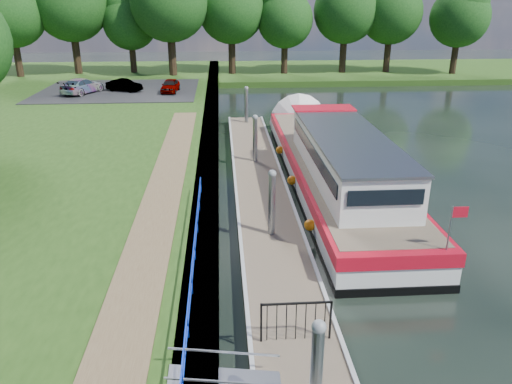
{
  "coord_description": "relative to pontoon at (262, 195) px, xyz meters",
  "views": [
    {
      "loc": [
        -1.78,
        -8.43,
        8.77
      ],
      "look_at": [
        -0.46,
        10.29,
        1.4
      ],
      "focal_mm": 35.0,
      "sensor_mm": 36.0,
      "label": 1
    }
  ],
  "objects": [
    {
      "name": "mooring_piles",
      "position": [
        0.0,
        0.0,
        1.1
      ],
      "size": [
        0.3,
        27.3,
        3.55
      ],
      "color": "gray",
      "rests_on": "ground"
    },
    {
      "name": "car_b",
      "position": [
        -10.38,
        24.27,
        1.19
      ],
      "size": [
        3.43,
        2.37,
        1.07
      ],
      "primitive_type": "imported",
      "rotation": [
        0.0,
        0.0,
        1.15
      ],
      "color": "#999999",
      "rests_on": "carpark"
    },
    {
      "name": "carpark",
      "position": [
        -11.0,
        25.0,
        0.62
      ],
      "size": [
        14.0,
        12.0,
        0.06
      ],
      "primitive_type": "cube",
      "color": "black",
      "rests_on": "riverbank"
    },
    {
      "name": "gate_panel",
      "position": [
        -0.0,
        -10.8,
        0.97
      ],
      "size": [
        1.85,
        0.05,
        1.15
      ],
      "color": "black",
      "rests_on": "ground"
    },
    {
      "name": "bank_edge",
      "position": [
        -2.55,
        2.0,
        0.2
      ],
      "size": [
        1.1,
        90.0,
        0.78
      ],
      "primitive_type": "cube",
      "color": "#473D2D",
      "rests_on": "ground"
    },
    {
      "name": "car_c",
      "position": [
        -13.85,
        23.48,
        1.3
      ],
      "size": [
        3.48,
        4.85,
        1.3
      ],
      "primitive_type": "imported",
      "rotation": [
        0.0,
        0.0,
        2.73
      ],
      "color": "#999999",
      "rests_on": "carpark"
    },
    {
      "name": "far_bank",
      "position": [
        12.0,
        39.0,
        0.12
      ],
      "size": [
        60.0,
        18.0,
        0.6
      ],
      "primitive_type": "cube",
      "color": "#204012",
      "rests_on": "ground"
    },
    {
      "name": "blue_fence",
      "position": [
        -2.75,
        -10.0,
        1.13
      ],
      "size": [
        0.04,
        18.04,
        0.72
      ],
      "color": "#0C2DBF",
      "rests_on": "riverbank"
    },
    {
      "name": "barge",
      "position": [
        3.6,
        2.01,
        0.9
      ],
      "size": [
        4.36,
        21.15,
        4.78
      ],
      "color": "black",
      "rests_on": "ground"
    },
    {
      "name": "car_a",
      "position": [
        -6.23,
        23.58,
        1.22
      ],
      "size": [
        1.64,
        3.46,
        1.14
      ],
      "primitive_type": "imported",
      "rotation": [
        0.0,
        0.0,
        -0.09
      ],
      "color": "#999999",
      "rests_on": "carpark"
    },
    {
      "name": "gangway",
      "position": [
        -1.85,
        -12.5,
        0.44
      ],
      "size": [
        2.58,
        1.0,
        0.92
      ],
      "color": "#A5A8AD",
      "rests_on": "ground"
    },
    {
      "name": "horizon_trees",
      "position": [
        -1.61,
        35.68,
        7.76
      ],
      "size": [
        54.38,
        10.03,
        12.87
      ],
      "color": "#332316",
      "rests_on": "ground"
    },
    {
      "name": "pontoon",
      "position": [
        0.0,
        0.0,
        0.0
      ],
      "size": [
        2.5,
        30.0,
        0.56
      ],
      "color": "brown",
      "rests_on": "ground"
    },
    {
      "name": "footpath",
      "position": [
        -4.4,
        -5.0,
        0.62
      ],
      "size": [
        1.6,
        40.0,
        0.05
      ],
      "primitive_type": "cube",
      "color": "brown",
      "rests_on": "riverbank"
    }
  ]
}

